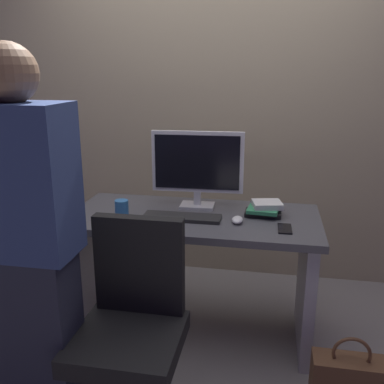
{
  "coord_description": "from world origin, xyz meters",
  "views": [
    {
      "loc": [
        0.42,
        -2.29,
        1.54
      ],
      "look_at": [
        0.0,
        -0.05,
        0.89
      ],
      "focal_mm": 40.4,
      "sensor_mm": 36.0,
      "label": 1
    }
  ],
  "objects": [
    {
      "name": "cell_phone",
      "position": [
        0.51,
        -0.14,
        0.75
      ],
      "size": [
        0.07,
        0.15,
        0.01
      ],
      "primitive_type": "cube",
      "rotation": [
        0.0,
        0.0,
        0.02
      ],
      "color": "black",
      "rests_on": "desk"
    },
    {
      "name": "book_stack",
      "position": [
        0.4,
        0.07,
        0.78
      ],
      "size": [
        0.21,
        0.19,
        0.08
      ],
      "color": "black",
      "rests_on": "desk"
    },
    {
      "name": "handbag",
      "position": [
        0.82,
        -0.49,
        0.14
      ],
      "size": [
        0.34,
        0.14,
        0.38
      ],
      "color": "brown",
      "rests_on": "ground"
    },
    {
      "name": "wall_back",
      "position": [
        0.0,
        0.9,
        1.5
      ],
      "size": [
        6.4,
        0.1,
        3.0
      ],
      "primitive_type": "cube",
      "color": "tan",
      "rests_on": "ground"
    },
    {
      "name": "keyboard",
      "position": [
        -0.05,
        -0.08,
        0.75
      ],
      "size": [
        0.43,
        0.13,
        0.02
      ],
      "primitive_type": "cube",
      "rotation": [
        0.0,
        0.0,
        0.01
      ],
      "color": "#262626",
      "rests_on": "desk"
    },
    {
      "name": "ground_plane",
      "position": [
        0.0,
        0.0,
        0.0
      ],
      "size": [
        9.0,
        9.0,
        0.0
      ],
      "primitive_type": "plane",
      "color": "gray"
    },
    {
      "name": "desk",
      "position": [
        0.0,
        0.0,
        0.51
      ],
      "size": [
        1.41,
        0.66,
        0.74
      ],
      "color": "#4C4C51",
      "rests_on": "ground"
    },
    {
      "name": "monitor",
      "position": [
        -0.01,
        0.15,
        1.0
      ],
      "size": [
        0.54,
        0.15,
        0.46
      ],
      "color": "silver",
      "rests_on": "desk"
    },
    {
      "name": "office_chair",
      "position": [
        -0.13,
        -0.76,
        0.43
      ],
      "size": [
        0.52,
        0.52,
        0.94
      ],
      "color": "black",
      "rests_on": "ground"
    },
    {
      "name": "person_at_desk",
      "position": [
        -0.5,
        -0.87,
        0.84
      ],
      "size": [
        0.4,
        0.24,
        1.64
      ],
      "color": "#262838",
      "rests_on": "ground"
    },
    {
      "name": "cup_near_keyboard",
      "position": [
        -0.39,
        -0.1,
        0.79
      ],
      "size": [
        0.08,
        0.08,
        0.09
      ],
      "primitive_type": "cylinder",
      "color": "#3372B2",
      "rests_on": "desk"
    },
    {
      "name": "mouse",
      "position": [
        0.26,
        -0.09,
        0.76
      ],
      "size": [
        0.06,
        0.1,
        0.03
      ],
      "primitive_type": "ellipsoid",
      "color": "white",
      "rests_on": "desk"
    }
  ]
}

